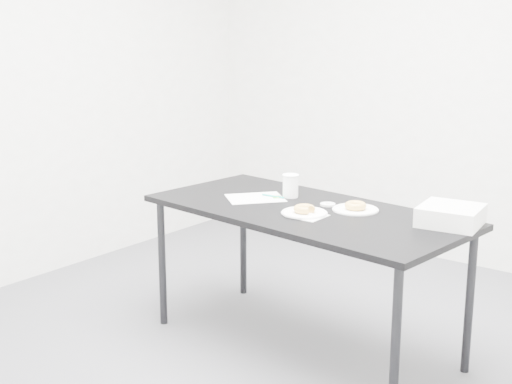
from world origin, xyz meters
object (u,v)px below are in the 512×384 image
Objects in this scene: scorecard at (255,198)px; coffee_cup at (291,186)px; pen at (273,196)px; donut_near at (304,209)px; table at (305,220)px; plate_near at (304,213)px; donut_far at (356,206)px; bakery_box at (451,215)px; plate_far at (355,210)px.

coffee_cup is (0.14, 0.14, 0.06)m from scorecard.
donut_near is at bearing -33.01° from pen.
donut_near is at bearing -53.35° from table.
plate_near is at bearing 0.00° from donut_near.
pen is at bearing -175.47° from donut_far.
plate_near reaches higher than table.
table is at bearing 121.22° from plate_near.
pen is 0.51× the size of bakery_box.
pen reaches higher than table.
plate_far is at bearing 0.00° from donut_far.
donut_far is (0.57, 0.11, 0.02)m from scorecard.
coffee_cup is (-0.21, 0.16, 0.12)m from table.
table is 0.29m from coffee_cup.
pen is at bearing -175.47° from plate_far.
plate_far reaches higher than scorecard.
table is 0.30m from pen.
plate_near is (0.33, -0.19, -0.00)m from pen.
plate_near reaches higher than scorecard.
bakery_box is (1.06, 0.16, 0.05)m from scorecard.
donut_near reaches higher than table.
scorecard is 0.10m from pen.
coffee_cup is (0.07, 0.07, 0.06)m from pen.
pen reaches higher than scorecard.
bakery_box is at bearing 22.35° from plate_near.
coffee_cup reaches higher than donut_near.
coffee_cup reaches higher than plate_near.
coffee_cup is at bearing 147.93° from table.
bakery_box is at bearing 47.56° from scorecard.
pen is at bearing 150.97° from plate_near.
plate_near is 0.28m from donut_far.
coffee_cup is 0.46× the size of bakery_box.
bakery_box reaches higher than plate_near.
pen reaches higher than plate_far.
plate_far is (0.57, 0.11, 0.00)m from scorecard.
coffee_cup is 0.92m from bakery_box.
donut_far reaches higher than table.
plate_near is 1.82× the size of coffee_cup.
donut_near is at bearing -165.21° from bakery_box.
coffee_cup reaches higher than plate_far.
pen is 1.09× the size of coffee_cup.
bakery_box reaches higher than donut_far.
plate_far is 1.85× the size of coffee_cup.
plate_far is (0.16, 0.22, -0.02)m from donut_near.
bakery_box is (0.66, 0.27, 0.02)m from donut_near.
plate_far is at bearing 36.69° from table.
scorecard is 1.07m from bakery_box.
table is 7.50× the size of plate_near.
coffee_cup is (-0.26, 0.25, 0.04)m from donut_near.
donut_near is (0.40, -0.11, 0.03)m from scorecard.
plate_near is at bearing -165.21° from bakery_box.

